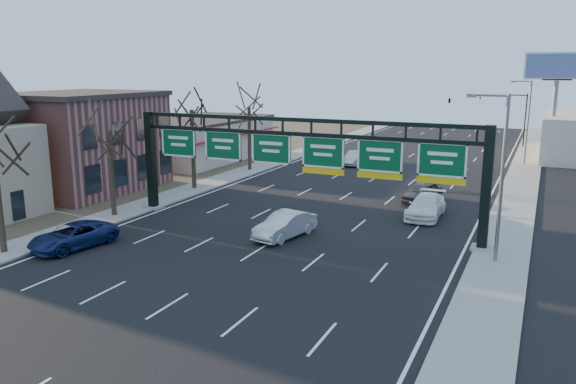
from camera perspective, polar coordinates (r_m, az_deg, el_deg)
The scene contains 20 objects.
ground at distance 30.45m, azimuth -5.30°, elevation -7.28°, with size 160.00×160.00×0.00m, color black.
sidewalk_left at distance 53.38m, azimuth -6.47°, elevation 1.38°, with size 3.00×120.00×0.12m, color gray.
sidewalk_right at distance 45.91m, azimuth 22.04°, elevation -1.29°, with size 3.00×120.00×0.12m, color gray.
dirt_strip_left at distance 60.54m, azimuth -16.41°, elevation 2.24°, with size 21.00×120.00×0.06m, color #473D2B.
lane_markings at distance 48.12m, azimuth 6.68°, elevation 0.09°, with size 21.60×120.00×0.01m, color white.
sign_gantry at distance 36.17m, azimuth 1.13°, elevation 3.52°, with size 24.60×1.20×7.20m.
brick_block at distance 51.09m, azimuth -20.34°, elevation 4.85°, with size 10.40×12.40×8.30m.
cream_strip at distance 65.14m, azimuth -8.98°, elevation 5.37°, with size 10.90×18.40×4.70m.
tree_gantry at distance 40.48m, azimuth -17.86°, elevation 7.42°, with size 3.60×3.60×8.48m.
tree_mid at distance 48.26m, azimuth -9.82°, elevation 9.44°, with size 3.60×3.60×9.24m.
tree_far at distance 56.79m, azimuth -4.01°, elevation 9.65°, with size 3.60×3.60×8.86m.
streetlight_near at distance 31.22m, azimuth 20.73°, elevation 2.11°, with size 2.15×0.22×9.00m.
streetlight_far at distance 64.96m, azimuth 23.11°, elevation 6.92°, with size 2.15×0.22×9.00m.
billboard_right at distance 69.72m, azimuth 25.66°, elevation 10.30°, with size 7.00×0.50×12.00m.
traffic_signal_mast at distance 80.35m, azimuth 18.68°, elevation 8.44°, with size 10.16×0.54×7.00m.
car_blue_suv at distance 35.05m, azimuth -20.98°, elevation -4.18°, with size 2.38×5.16×1.43m, color navy.
car_silver_sedan at distance 34.68m, azimuth -0.32°, elevation -3.39°, with size 1.66×4.75×1.57m, color silver.
car_white_wagon at distance 40.54m, azimuth 13.85°, elevation -1.42°, with size 2.19×5.38×1.56m, color white.
car_grey_far at distance 44.90m, azimuth 13.50°, elevation -0.03°, with size 1.90×4.73×1.61m, color #393A3D.
car_silver_distant at distance 61.17m, azimuth 6.78°, elevation 3.44°, with size 1.55×4.46×1.47m, color #B8B8BE.
Camera 1 is at (14.50, -24.72, 10.27)m, focal length 35.00 mm.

